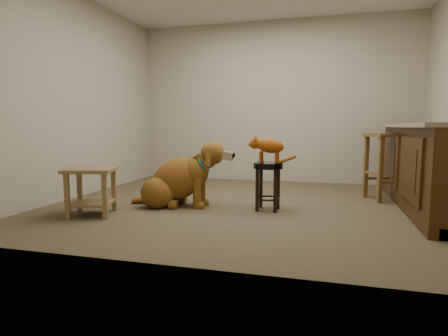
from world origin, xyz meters
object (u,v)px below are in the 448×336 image
(padded_stool, at_px, (268,177))
(side_table, at_px, (91,184))
(tabby_kitten, at_px, (267,146))
(golden_retriever, at_px, (179,180))
(wood_stool, at_px, (387,165))

(padded_stool, relative_size, side_table, 0.88)
(padded_stool, relative_size, tabby_kitten, 1.00)
(golden_retriever, height_order, tabby_kitten, tabby_kitten)
(wood_stool, bearing_deg, padded_stool, -144.14)
(padded_stool, bearing_deg, side_table, -157.80)
(golden_retriever, bearing_deg, tabby_kitten, -1.70)
(padded_stool, height_order, wood_stool, wood_stool)
(wood_stool, relative_size, side_table, 1.40)
(tabby_kitten, bearing_deg, padded_stool, -5.72)
(side_table, distance_m, golden_retriever, 0.95)
(side_table, height_order, tabby_kitten, tabby_kitten)
(padded_stool, xyz_separation_m, side_table, (-1.71, -0.70, -0.05))
(padded_stool, height_order, side_table, padded_stool)
(wood_stool, xyz_separation_m, side_table, (-3.04, -1.66, -0.11))
(wood_stool, bearing_deg, side_table, -151.39)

